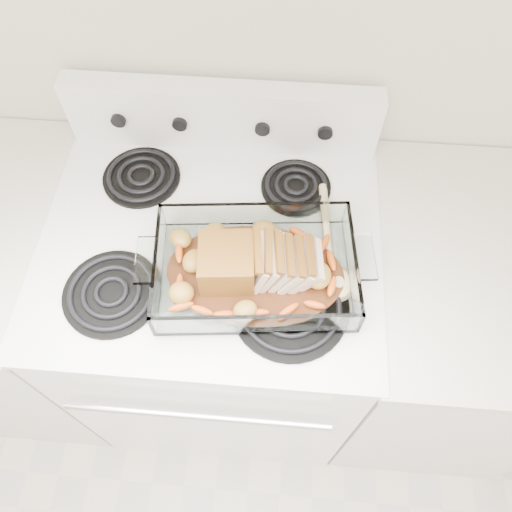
# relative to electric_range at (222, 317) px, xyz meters

# --- Properties ---
(electric_range) EXTENTS (0.78, 0.70, 1.12)m
(electric_range) POSITION_rel_electric_range_xyz_m (0.00, 0.00, 0.00)
(electric_range) COLOR white
(electric_range) RESTS_ON ground
(counter_left) EXTENTS (0.58, 0.68, 0.93)m
(counter_left) POSITION_rel_electric_range_xyz_m (-0.67, -0.00, -0.02)
(counter_left) COLOR silver
(counter_left) RESTS_ON ground
(counter_right) EXTENTS (0.58, 0.68, 0.93)m
(counter_right) POSITION_rel_electric_range_xyz_m (0.66, -0.00, -0.02)
(counter_right) COLOR silver
(counter_right) RESTS_ON ground
(baking_dish) EXTENTS (0.42, 0.27, 0.08)m
(baking_dish) POSITION_rel_electric_range_xyz_m (0.11, -0.10, 0.48)
(baking_dish) COLOR silver
(baking_dish) RESTS_ON electric_range
(pork_roast) EXTENTS (0.26, 0.11, 0.09)m
(pork_roast) POSITION_rel_electric_range_xyz_m (0.10, -0.10, 0.51)
(pork_roast) COLOR brown
(pork_roast) RESTS_ON baking_dish
(roast_vegetables) EXTENTS (0.32, 0.18, 0.04)m
(roast_vegetables) POSITION_rel_electric_range_xyz_m (0.11, -0.06, 0.49)
(roast_vegetables) COLOR orange
(roast_vegetables) RESTS_ON baking_dish
(wooden_spoon) EXTENTS (0.08, 0.31, 0.02)m
(wooden_spoon) POSITION_rel_electric_range_xyz_m (0.28, -0.04, 0.46)
(wooden_spoon) COLOR tan
(wooden_spoon) RESTS_ON electric_range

